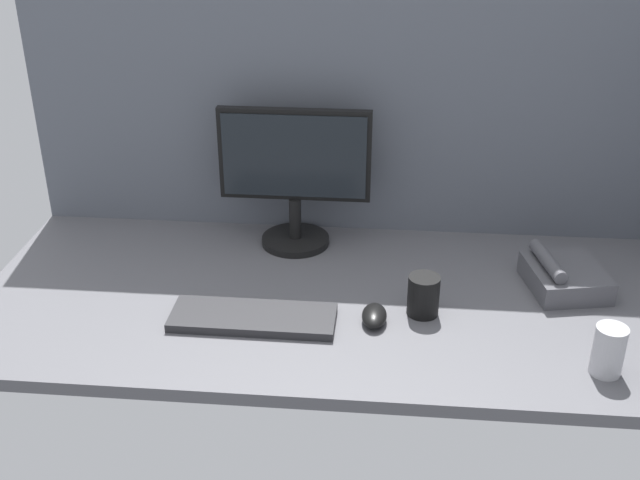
% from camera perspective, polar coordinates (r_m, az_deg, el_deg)
% --- Properties ---
extents(ground_plane, '(1.80, 0.80, 0.03)m').
position_cam_1_polar(ground_plane, '(1.88, 2.87, -4.29)').
color(ground_plane, '#515156').
extents(cubicle_wall_back, '(1.80, 0.05, 0.74)m').
position_cam_1_polar(cubicle_wall_back, '(2.07, 3.62, 10.41)').
color(cubicle_wall_back, '#565B66').
rests_on(cubicle_wall_back, ground_plane).
extents(monitor, '(0.39, 0.18, 0.37)m').
position_cam_1_polar(monitor, '(2.02, -1.85, 4.95)').
color(monitor, black).
rests_on(monitor, ground_plane).
extents(keyboard, '(0.37, 0.13, 0.02)m').
position_cam_1_polar(keyboard, '(1.77, -4.88, -5.63)').
color(keyboard, '#262628').
rests_on(keyboard, ground_plane).
extents(mouse, '(0.06, 0.10, 0.03)m').
position_cam_1_polar(mouse, '(1.76, 3.96, -5.50)').
color(mouse, black).
rests_on(mouse, ground_plane).
extents(mug_steel, '(0.06, 0.06, 0.11)m').
position_cam_1_polar(mug_steel, '(1.69, 20.21, -7.53)').
color(mug_steel, '#B2B2B7').
rests_on(mug_steel, ground_plane).
extents(mug_black_travel, '(0.07, 0.07, 0.10)m').
position_cam_1_polar(mug_black_travel, '(1.79, 7.52, -4.01)').
color(mug_black_travel, black).
rests_on(mug_black_travel, ground_plane).
extents(desk_phone, '(0.20, 0.22, 0.09)m').
position_cam_1_polar(desk_phone, '(1.97, 17.28, -2.54)').
color(desk_phone, '#4C4C51').
rests_on(desk_phone, ground_plane).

